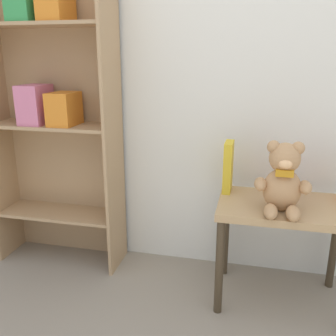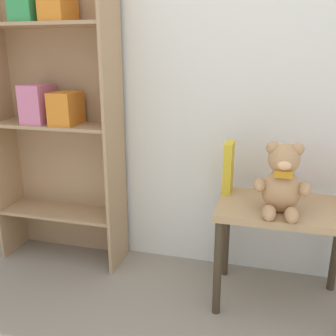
% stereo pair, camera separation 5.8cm
% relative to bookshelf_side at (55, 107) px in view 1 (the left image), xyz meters
% --- Properties ---
extents(wall_back, '(4.80, 0.06, 2.50)m').
position_rel_bookshelf_side_xyz_m(wall_back, '(1.02, 0.15, 0.31)').
color(wall_back, silver).
rests_on(wall_back, ground_plane).
extents(bookshelf_side, '(0.74, 0.27, 1.68)m').
position_rel_bookshelf_side_xyz_m(bookshelf_side, '(0.00, 0.00, 0.00)').
color(bookshelf_side, tan).
rests_on(bookshelf_side, ground_plane).
extents(display_table, '(0.64, 0.41, 0.53)m').
position_rel_bookshelf_side_xyz_m(display_table, '(1.29, -0.17, -0.49)').
color(display_table, tan).
rests_on(display_table, ground_plane).
extents(teddy_bear, '(0.25, 0.23, 0.33)m').
position_rel_bookshelf_side_xyz_m(teddy_bear, '(1.26, -0.26, -0.26)').
color(teddy_bear, tan).
rests_on(teddy_bear, display_table).
extents(book_standing_yellow, '(0.04, 0.13, 0.27)m').
position_rel_bookshelf_side_xyz_m(book_standing_yellow, '(1.00, -0.05, -0.27)').
color(book_standing_yellow, gold).
rests_on(book_standing_yellow, display_table).
extents(book_standing_pink, '(0.04, 0.10, 0.20)m').
position_rel_bookshelf_side_xyz_m(book_standing_pink, '(1.29, -0.05, -0.30)').
color(book_standing_pink, '#D17093').
rests_on(book_standing_pink, display_table).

